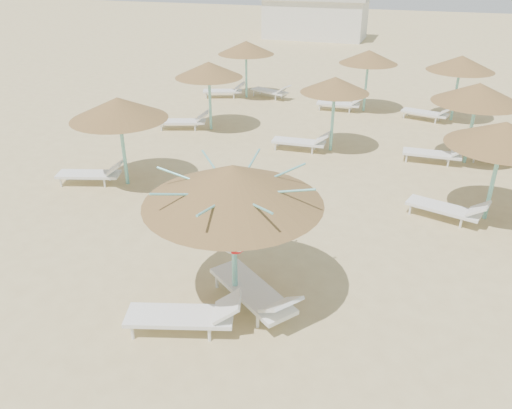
% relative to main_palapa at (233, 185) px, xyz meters
% --- Properties ---
extents(ground, '(120.00, 120.00, 0.00)m').
position_rel_main_palapa_xyz_m(ground, '(-0.21, -0.20, -2.64)').
color(ground, tan).
rests_on(ground, ground).
extents(main_palapa, '(3.39, 3.39, 3.04)m').
position_rel_main_palapa_xyz_m(main_palapa, '(0.00, 0.00, 0.00)').
color(main_palapa, '#75CBC3').
rests_on(main_palapa, ground).
extents(lounger_main_a, '(2.26, 1.25, 0.79)m').
position_rel_main_palapa_xyz_m(lounger_main_a, '(-0.53, -1.13, -2.27)').
color(lounger_main_a, white).
rests_on(lounger_main_a, ground).
extents(lounger_main_b, '(2.28, 1.96, 0.85)m').
position_rel_main_palapa_xyz_m(lounger_main_b, '(0.49, -0.10, -2.24)').
color(lounger_main_b, white).
rests_on(lounger_main_b, ground).
extents(palapa_field, '(19.87, 13.61, 2.72)m').
position_rel_main_palapa_xyz_m(palapa_field, '(2.74, 9.52, -0.33)').
color(palapa_field, '#75CBC3').
rests_on(palapa_field, ground).
extents(service_hut, '(8.40, 4.40, 3.25)m').
position_rel_main_palapa_xyz_m(service_hut, '(-6.21, 34.80, -1.00)').
color(service_hut, silver).
rests_on(service_hut, ground).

